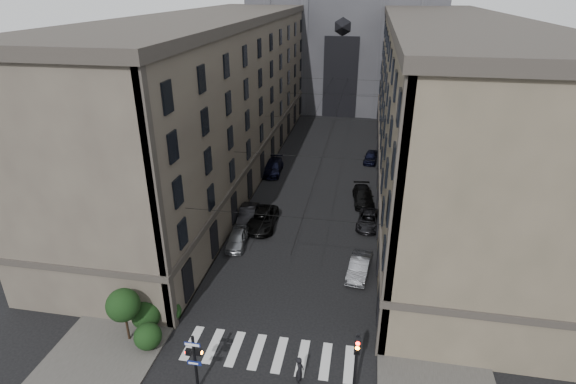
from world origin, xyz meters
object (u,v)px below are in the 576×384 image
Objects in this scene: car_left_midnear at (248,215)px; car_right_near at (359,267)px; car_right_midnear at (369,220)px; car_left_far at (273,167)px; pedestrian_signal_left at (195,359)px; car_left_near at (237,239)px; car_right_far at (371,157)px; car_left_midfar at (262,219)px; traffic_light_right at (356,363)px; pedestrian at (300,371)px; car_right_midfar at (363,196)px; gothic_tower at (347,9)px.

car_right_near is at bearing -37.16° from car_left_midnear.
car_left_far is at bearing 140.52° from car_right_midnear.
car_left_far is at bearing 94.44° from pedestrian_signal_left.
car_left_near is 0.99× the size of car_right_far.
pedestrian_signal_left is 20.06m from car_left_midfar.
car_right_midnear is (0.63, 8.51, -0.08)m from car_right_near.
car_right_near is (-0.12, 13.01, -2.55)m from traffic_light_right.
car_left_midfar is 22.60m from car_right_far.
car_right_far is 38.75m from pedestrian.
car_right_near is 26.65m from car_right_far.
traffic_light_right is 1.00× the size of car_right_midfar.
car_right_near is at bearing -84.78° from gothic_tower.
pedestrian is (-3.23, 1.08, -2.31)m from traffic_light_right.
pedestrian reaches higher than car_left_midnear.
car_left_midnear is 0.89× the size of car_right_midfar.
car_left_midfar is 1.05× the size of car_left_far.
traffic_light_right reaches higher than pedestrian.
car_right_midnear is 1.11× the size of car_right_far.
gothic_tower is at bearing 78.88° from car_left_midnear.
gothic_tower is 43.49m from car_left_far.
traffic_light_right is 4.11m from pedestrian.
car_left_near is at bearing -92.41° from car_left_midnear.
car_left_midfar reaches higher than car_right_midnear.
car_left_midnear is (-11.54, 20.28, -2.52)m from traffic_light_right.
car_right_far is (12.03, 19.37, -0.04)m from car_left_midnear.
car_right_far reaches higher than car_right_midnear.
traffic_light_right reaches higher than car_left_far.
pedestrian_signal_left is 20.90m from car_left_midnear.
car_left_far is 1.20× the size of car_right_near.
traffic_light_right is (5.60, -73.04, -14.51)m from gothic_tower.
gothic_tower is 13.62× the size of car_right_far.
traffic_light_right is 19.51m from car_left_near.
car_right_near is 8.53m from car_right_midnear.
traffic_light_right is 1.12× the size of car_left_midnear.
traffic_light_right reaches higher than car_right_midfar.
car_right_near is at bearing 56.19° from pedestrian_signal_left.
gothic_tower is at bearing 78.08° from car_left_far.
car_left_far is at bearing 85.54° from car_left_near.
pedestrian reaches higher than car_right_far.
pedestrian_signal_left is at bearing -97.19° from car_right_far.
car_right_far reaches higher than car_left_near.
car_right_midfar reaches higher than car_left_near.
gothic_tower reaches higher than car_right_midfar.
car_left_near is at bearing -113.40° from car_left_midfar.
car_right_near is 0.95× the size of car_right_midnear.
pedestrian_signal_left is 0.77× the size of car_right_midfar.
car_left_near is at bearing 97.94° from pedestrian_signal_left.
car_left_midnear is 1.03× the size of car_right_near.
car_left_midfar is (1.49, 3.92, 0.07)m from car_left_near.
car_right_near is (11.24, -2.64, 0.03)m from car_left_near.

